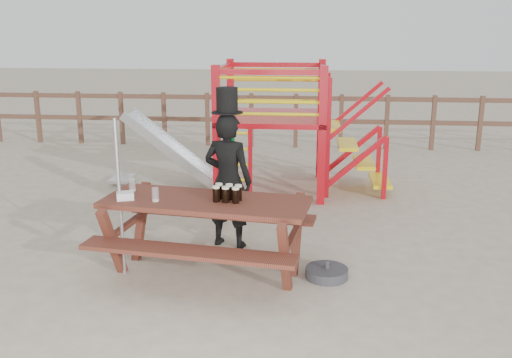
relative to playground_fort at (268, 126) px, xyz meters
The scene contains 10 objects.
ground 3.74m from the playground_fort, 91.99° to the right, with size 60.00×60.00×0.00m, color #BFAF94.
back_fence 3.44m from the playground_fort, 92.08° to the left, with size 15.09×0.09×1.20m.
playground_fort is the anchor object (origin of this frame).
picnic_table 3.53m from the playground_fort, 96.76° to the right, with size 2.40×1.82×0.86m.
man_with_hat 2.64m from the playground_fort, 96.33° to the right, with size 0.69×0.54×1.97m.
metal_pole 3.81m from the playground_fort, 110.46° to the right, with size 0.04×0.04×1.74m, color #B2B2B7.
parasol_base 3.72m from the playground_fort, 75.33° to the right, with size 0.47×0.47×0.20m.
paper_bag 3.77m from the playground_fort, 109.75° to the right, with size 0.18×0.14×0.08m, color white.
stout_pints 3.50m from the playground_fort, 92.80° to the right, with size 0.30×0.21×0.17m.
empty_glasses 3.58m from the playground_fort, 108.06° to the right, with size 0.43×0.42×0.15m.
Camera 1 is at (0.80, -5.65, 2.67)m, focal length 40.00 mm.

